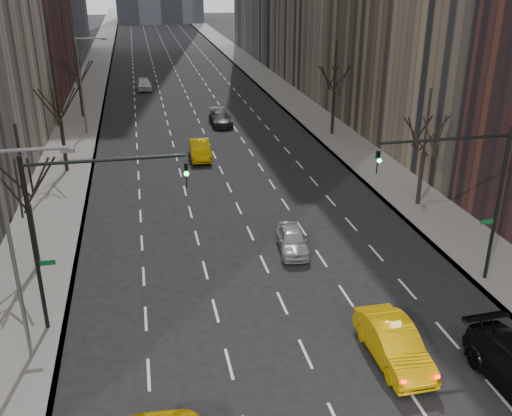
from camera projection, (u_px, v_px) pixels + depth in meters
sidewalk_left at (91, 86)px, 77.48m from camera, size 4.50×320.00×0.15m
sidewalk_right at (266, 79)px, 82.06m from camera, size 4.50×320.00×0.15m
tree_lw_b at (28, 205)px, 29.23m from camera, size 3.36×3.50×7.82m
tree_lw_c at (61, 122)px, 43.53m from camera, size 3.36×3.50×8.74m
tree_lw_d at (79, 84)px, 59.94m from camera, size 3.36×3.50×7.36m
tree_rw_b at (423, 153)px, 37.33m from camera, size 3.36×3.50×7.82m
tree_rw_c at (334, 93)px, 53.43m from camera, size 3.36×3.50×8.74m
traffic_mast_left at (72, 214)px, 23.67m from camera, size 6.69×0.39×8.00m
traffic_mast_right at (470, 183)px, 27.08m from camera, size 6.69×0.39×8.00m
streetlight_near at (19, 236)px, 21.50m from camera, size 2.83×0.22×9.00m
streetlight_far at (84, 76)px, 53.05m from camera, size 2.83×0.22×9.00m
taxi_sedan at (394, 343)px, 23.27m from camera, size 1.75×4.88×1.60m
silver_sedan_ahead at (292, 240)px, 32.36m from camera, size 2.05×4.11×1.34m
far_taxi at (200, 150)px, 48.00m from camera, size 1.77×4.70×1.53m
far_suv_grey at (220, 118)px, 58.22m from camera, size 2.07×4.93×1.42m
far_car_white at (144, 84)px, 74.78m from camera, size 1.97×4.73×1.60m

